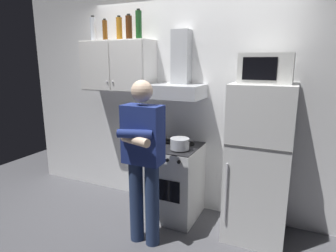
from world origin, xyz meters
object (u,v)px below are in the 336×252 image
stove_oven (173,181)px  bottle_vodka_clear (93,29)px  bottle_liquor_amber (119,29)px  cooking_pot (180,144)px  bottle_beer_brown (105,31)px  upper_cabinet (118,66)px  bottle_wine_green (139,25)px  person_standing (143,158)px  microwave (266,68)px  range_hood (178,80)px  refrigerator (259,163)px  bottle_rum_dark (129,28)px

stove_oven → bottle_vodka_clear: (-1.14, 0.12, 1.76)m
stove_oven → bottle_liquor_amber: size_ratio=3.16×
cooking_pot → bottle_beer_brown: size_ratio=1.16×
upper_cabinet → bottle_vodka_clear: 0.56m
bottle_wine_green → person_standing: bearing=-58.8°
microwave → person_standing: bearing=-148.0°
range_hood → stove_oven: bearing=-90.0°
stove_oven → refrigerator: (0.95, 0.00, 0.37)m
bottle_liquor_amber → bottle_beer_brown: (-0.25, 0.05, -0.01)m
bottle_wine_green → bottle_vodka_clear: (-0.65, -0.01, -0.02)m
stove_oven → bottle_wine_green: size_ratio=2.61×
stove_oven → bottle_rum_dark: 1.88m
microwave → cooking_pot: microwave is taller
person_standing → bottle_beer_brown: (-0.95, 0.78, 1.27)m
bottle_rum_dark → bottle_vodka_clear: (-0.50, -0.03, 0.00)m
cooking_pot → bottle_wine_green: bearing=158.7°
microwave → bottle_liquor_amber: bearing=176.7°
bottle_liquor_amber → bottle_vodka_clear: size_ratio=0.92×
microwave → bottle_vodka_clear: bottle_vodka_clear is taller
upper_cabinet → person_standing: bearing=-44.3°
stove_oven → microwave: (0.95, 0.02, 1.31)m
person_standing → bottle_beer_brown: bearing=140.8°
upper_cabinet → bottle_liquor_amber: size_ratio=3.25×
microwave → bottle_rum_dark: (-1.59, 0.13, 0.45)m
range_hood → bottle_liquor_amber: bottle_liquor_amber is taller
person_standing → bottle_beer_brown: size_ratio=6.23×
microwave → bottle_wine_green: bottle_wine_green is taller
upper_cabinet → bottle_rum_dark: 0.47m
upper_cabinet → bottle_vodka_clear: bottle_vodka_clear is taller
microwave → cooking_pot: bearing=-170.4°
range_hood → bottle_rum_dark: (-0.64, 0.02, 0.59)m
bottle_beer_brown → bottle_vodka_clear: bearing=-158.4°
refrigerator → bottle_vodka_clear: 2.51m
microwave → bottle_vodka_clear: bearing=177.4°
bottle_wine_green → cooking_pot: bearing=-21.3°
range_hood → refrigerator: (0.95, -0.13, -0.80)m
bottle_wine_green → bottle_vodka_clear: bearing=-179.2°
bottle_rum_dark → upper_cabinet: bearing=-171.3°
person_standing → bottle_vodka_clear: (-1.09, 0.72, 1.29)m
person_standing → cooking_pot: size_ratio=5.36×
upper_cabinet → refrigerator: upper_cabinet is taller
stove_oven → refrigerator: 1.02m
bottle_liquor_amber → bottle_rum_dark: (0.11, 0.03, 0.01)m
cooking_pot → bottle_vodka_clear: bearing=169.5°
upper_cabinet → bottle_beer_brown: size_ratio=3.42×
range_hood → upper_cabinet: bearing=-179.9°
upper_cabinet → stove_oven: bearing=-8.9°
upper_cabinet → cooking_pot: upper_cabinet is taller
stove_oven → bottle_wine_green: bottle_wine_green is taller
upper_cabinet → bottle_beer_brown: bearing=167.7°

